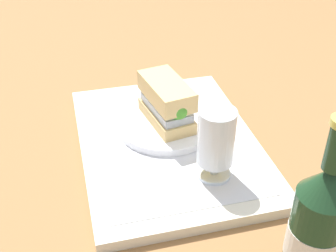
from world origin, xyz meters
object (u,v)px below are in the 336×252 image
sandwich (167,102)px  beer_bottle (315,233)px  plate (166,124)px  beer_glass (216,140)px

sandwich → beer_bottle: (0.38, 0.09, 0.03)m
plate → beer_glass: (0.16, 0.04, 0.06)m
sandwich → beer_glass: size_ratio=1.12×
sandwich → beer_glass: bearing=4.5°
plate → beer_bottle: bearing=13.0°
beer_glass → sandwich: bearing=-165.1°
beer_bottle → plate: bearing=-167.0°
sandwich → beer_glass: beer_glass is taller
plate → beer_glass: beer_glass is taller
plate → beer_bottle: size_ratio=0.71×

